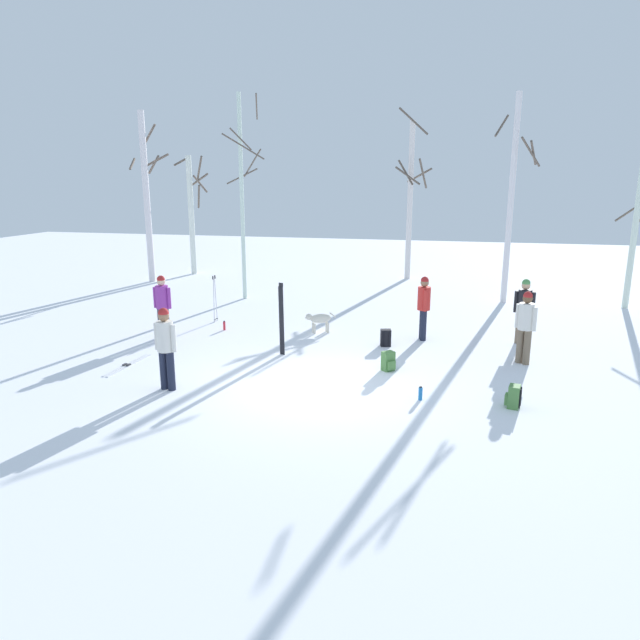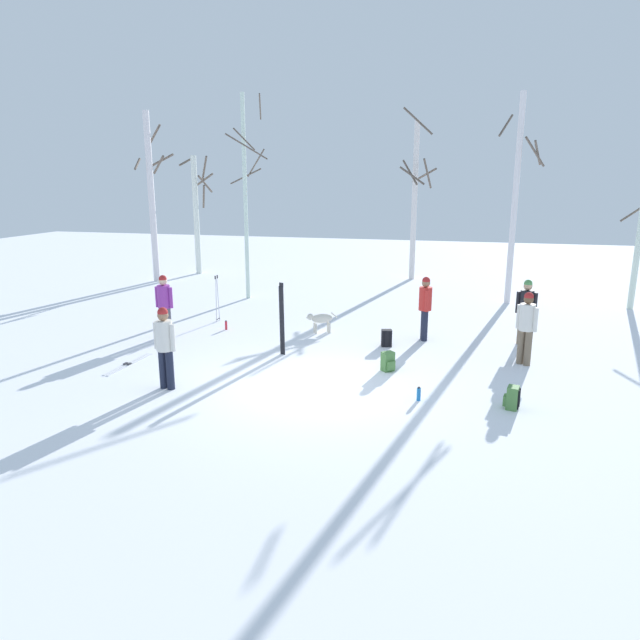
# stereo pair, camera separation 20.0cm
# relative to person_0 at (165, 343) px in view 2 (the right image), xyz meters

# --- Properties ---
(ground_plane) EXTENTS (60.00, 60.00, 0.00)m
(ground_plane) POSITION_rel_person_0_xyz_m (2.90, 0.90, -0.98)
(ground_plane) COLOR white
(person_0) EXTENTS (0.51, 0.34, 1.72)m
(person_0) POSITION_rel_person_0_xyz_m (0.00, 0.00, 0.00)
(person_0) COLOR #1E2338
(person_0) RESTS_ON ground_plane
(person_1) EXTENTS (0.52, 0.34, 1.72)m
(person_1) POSITION_rel_person_0_xyz_m (7.41, 5.20, 0.00)
(person_1) COLOR #72604C
(person_1) RESTS_ON ground_plane
(person_2) EXTENTS (0.34, 0.51, 1.72)m
(person_2) POSITION_rel_person_0_xyz_m (4.86, 5.00, 0.00)
(person_2) COLOR #1E2338
(person_2) RESTS_ON ground_plane
(person_3) EXTENTS (0.44, 0.34, 1.72)m
(person_3) POSITION_rel_person_0_xyz_m (7.26, 3.45, 0.00)
(person_3) COLOR #72604C
(person_3) RESTS_ON ground_plane
(person_4) EXTENTS (0.52, 0.34, 1.72)m
(person_4) POSITION_rel_person_0_xyz_m (-1.98, 3.56, 0.00)
(person_4) COLOR #4C4C56
(person_4) RESTS_ON ground_plane
(dog) EXTENTS (0.82, 0.48, 0.57)m
(dog) POSITION_rel_person_0_xyz_m (1.99, 5.04, -0.59)
(dog) COLOR beige
(dog) RESTS_ON ground_plane
(ski_pair_planted_0) EXTENTS (0.15, 0.06, 1.79)m
(ski_pair_planted_0) POSITION_rel_person_0_xyz_m (1.58, 2.83, -0.09)
(ski_pair_planted_0) COLOR black
(ski_pair_planted_0) RESTS_ON ground_plane
(ski_pair_lying_0) EXTENTS (0.26, 1.71, 0.05)m
(ski_pair_lying_0) POSITION_rel_person_0_xyz_m (-1.66, 1.20, -0.97)
(ski_pair_lying_0) COLOR white
(ski_pair_lying_0) RESTS_ON ground_plane
(ski_poles_0) EXTENTS (0.07, 0.24, 1.41)m
(ski_poles_0) POSITION_rel_person_0_xyz_m (-1.36, 5.58, -0.23)
(ski_poles_0) COLOR #B2B2BC
(ski_poles_0) RESTS_ON ground_plane
(backpack_0) EXTENTS (0.30, 0.32, 0.44)m
(backpack_0) POSITION_rel_person_0_xyz_m (3.97, 4.16, -0.77)
(backpack_0) COLOR black
(backpack_0) RESTS_ON ground_plane
(backpack_1) EXTENTS (0.34, 0.35, 0.44)m
(backpack_1) POSITION_rel_person_0_xyz_m (4.26, 2.22, -0.77)
(backpack_1) COLOR #4C7F3F
(backpack_1) RESTS_ON ground_plane
(backpack_2) EXTENTS (0.32, 0.30, 0.44)m
(backpack_2) POSITION_rel_person_0_xyz_m (6.80, 0.61, -0.77)
(backpack_2) COLOR #4C7F3F
(backpack_2) RESTS_ON ground_plane
(water_bottle_0) EXTENTS (0.08, 0.08, 0.28)m
(water_bottle_0) POSITION_rel_person_0_xyz_m (5.08, 0.59, -0.85)
(water_bottle_0) COLOR #1E72BF
(water_bottle_0) RESTS_ON ground_plane
(water_bottle_1) EXTENTS (0.07, 0.07, 0.27)m
(water_bottle_1) POSITION_rel_person_0_xyz_m (-0.72, 4.71, -0.85)
(water_bottle_1) COLOR red
(water_bottle_1) RESTS_ON ground_plane
(birch_tree_0) EXTENTS (1.46, 1.46, 6.85)m
(birch_tree_0) POSITION_rel_person_0_xyz_m (-6.79, 11.54, 2.58)
(birch_tree_0) COLOR silver
(birch_tree_0) RESTS_ON ground_plane
(birch_tree_1) EXTENTS (1.32, 1.35, 5.21)m
(birch_tree_1) POSITION_rel_person_0_xyz_m (-5.92, 13.82, 1.83)
(birch_tree_1) COLOR silver
(birch_tree_1) RESTS_ON ground_plane
(birch_tree_2) EXTENTS (1.66, 1.73, 7.03)m
(birch_tree_2) POSITION_rel_person_0_xyz_m (-1.70, 9.07, 2.71)
(birch_tree_2) COLOR silver
(birch_tree_2) RESTS_ON ground_plane
(birch_tree_3) EXTENTS (1.50, 1.57, 6.98)m
(birch_tree_3) POSITION_rel_person_0_xyz_m (3.66, 14.63, 2.47)
(birch_tree_3) COLOR silver
(birch_tree_3) RESTS_ON ground_plane
(birch_tree_4) EXTENTS (1.56, 1.55, 6.96)m
(birch_tree_4) POSITION_rel_person_0_xyz_m (7.35, 10.47, 2.62)
(birch_tree_4) COLOR white
(birch_tree_4) RESTS_ON ground_plane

